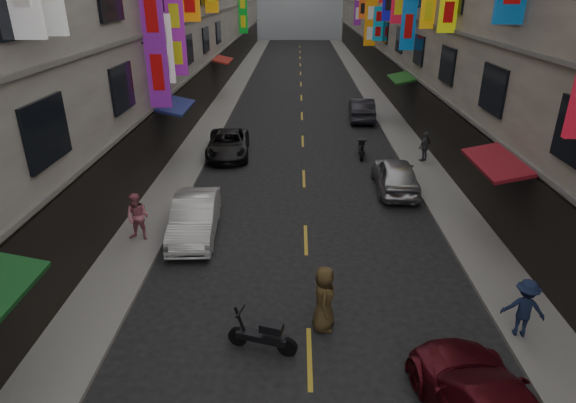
{
  "coord_description": "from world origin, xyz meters",
  "views": [
    {
      "loc": [
        -0.35,
        2.83,
        8.3
      ],
      "look_at": [
        -0.5,
        10.68,
        4.78
      ],
      "focal_mm": 30.0,
      "sensor_mm": 36.0,
      "label": 1
    }
  ],
  "objects_px": {
    "pedestrian_lfar": "(138,217)",
    "scooter_far_right": "(361,149)",
    "car_left_mid": "(195,217)",
    "pedestrian_crossing": "(324,299)",
    "car_right_mid": "(395,174)",
    "car_right_far": "(361,109)",
    "pedestrian_rnear": "(524,308)",
    "pedestrian_rfar": "(425,146)",
    "scooter_crossing": "(263,336)",
    "car_left_far": "(228,144)"
  },
  "relations": [
    {
      "from": "car_right_far",
      "to": "pedestrian_lfar",
      "type": "xyz_separation_m",
      "value": [
        -9.86,
        -17.26,
        0.25
      ]
    },
    {
      "from": "car_left_mid",
      "to": "pedestrian_rfar",
      "type": "xyz_separation_m",
      "value": [
        10.16,
        8.01,
        0.18
      ]
    },
    {
      "from": "pedestrian_lfar",
      "to": "car_left_far",
      "type": "bearing_deg",
      "value": 87.95
    },
    {
      "from": "car_left_far",
      "to": "car_right_mid",
      "type": "distance_m",
      "value": 9.24
    },
    {
      "from": "pedestrian_rnear",
      "to": "pedestrian_crossing",
      "type": "relative_size",
      "value": 0.87
    },
    {
      "from": "pedestrian_rnear",
      "to": "scooter_far_right",
      "type": "bearing_deg",
      "value": -65.05
    },
    {
      "from": "pedestrian_lfar",
      "to": "pedestrian_crossing",
      "type": "height_order",
      "value": "pedestrian_crossing"
    },
    {
      "from": "scooter_crossing",
      "to": "pedestrian_lfar",
      "type": "height_order",
      "value": "pedestrian_lfar"
    },
    {
      "from": "car_right_mid",
      "to": "car_right_far",
      "type": "xyz_separation_m",
      "value": [
        0.0,
        12.3,
        -0.0
      ]
    },
    {
      "from": "scooter_far_right",
      "to": "car_left_mid",
      "type": "relative_size",
      "value": 0.42
    },
    {
      "from": "car_right_far",
      "to": "pedestrian_lfar",
      "type": "distance_m",
      "value": 19.88
    },
    {
      "from": "scooter_crossing",
      "to": "car_left_mid",
      "type": "bearing_deg",
      "value": 41.38
    },
    {
      "from": "scooter_crossing",
      "to": "pedestrian_rfar",
      "type": "relative_size",
      "value": 1.15
    },
    {
      "from": "scooter_crossing",
      "to": "car_left_far",
      "type": "height_order",
      "value": "car_left_far"
    },
    {
      "from": "car_left_mid",
      "to": "pedestrian_crossing",
      "type": "xyz_separation_m",
      "value": [
        4.38,
        -5.14,
        0.21
      ]
    },
    {
      "from": "car_right_far",
      "to": "car_right_mid",
      "type": "bearing_deg",
      "value": 92.95
    },
    {
      "from": "scooter_far_right",
      "to": "pedestrian_rnear",
      "type": "relative_size",
      "value": 1.13
    },
    {
      "from": "car_left_far",
      "to": "car_right_mid",
      "type": "bearing_deg",
      "value": -34.43
    },
    {
      "from": "scooter_far_right",
      "to": "pedestrian_lfar",
      "type": "xyz_separation_m",
      "value": [
        -8.94,
        -9.55,
        0.54
      ]
    },
    {
      "from": "scooter_crossing",
      "to": "scooter_far_right",
      "type": "height_order",
      "value": "same"
    },
    {
      "from": "car_left_mid",
      "to": "car_right_mid",
      "type": "xyz_separation_m",
      "value": [
        8.0,
        4.41,
        0.02
      ]
    },
    {
      "from": "car_right_far",
      "to": "pedestrian_lfar",
      "type": "bearing_deg",
      "value": 63.22
    },
    {
      "from": "scooter_far_right",
      "to": "car_left_far",
      "type": "relative_size",
      "value": 0.39
    },
    {
      "from": "car_left_far",
      "to": "pedestrian_rnear",
      "type": "xyz_separation_m",
      "value": [
        9.4,
        -14.47,
        0.27
      ]
    },
    {
      "from": "car_left_far",
      "to": "pedestrian_rfar",
      "type": "bearing_deg",
      "value": -10.14
    },
    {
      "from": "scooter_far_right",
      "to": "pedestrian_crossing",
      "type": "relative_size",
      "value": 0.98
    },
    {
      "from": "car_right_mid",
      "to": "pedestrian_rnear",
      "type": "height_order",
      "value": "pedestrian_rnear"
    },
    {
      "from": "pedestrian_rnear",
      "to": "pedestrian_crossing",
      "type": "xyz_separation_m",
      "value": [
        -5.02,
        0.3,
        0.0
      ]
    },
    {
      "from": "car_right_far",
      "to": "pedestrian_rfar",
      "type": "distance_m",
      "value": 8.96
    },
    {
      "from": "car_left_mid",
      "to": "pedestrian_lfar",
      "type": "xyz_separation_m",
      "value": [
        -1.86,
        -0.55,
        0.27
      ]
    },
    {
      "from": "scooter_far_right",
      "to": "car_right_far",
      "type": "xyz_separation_m",
      "value": [
        0.91,
        7.71,
        0.29
      ]
    },
    {
      "from": "pedestrian_lfar",
      "to": "pedestrian_rnear",
      "type": "height_order",
      "value": "pedestrian_lfar"
    },
    {
      "from": "scooter_crossing",
      "to": "pedestrian_lfar",
      "type": "distance_m",
      "value": 7.25
    },
    {
      "from": "scooter_far_right",
      "to": "car_left_far",
      "type": "height_order",
      "value": "car_left_far"
    },
    {
      "from": "car_left_far",
      "to": "car_right_far",
      "type": "xyz_separation_m",
      "value": [
        8.0,
        7.67,
        0.09
      ]
    },
    {
      "from": "pedestrian_rfar",
      "to": "pedestrian_rnear",
      "type": "bearing_deg",
      "value": 47.26
    },
    {
      "from": "car_left_far",
      "to": "scooter_crossing",
      "type": "bearing_deg",
      "value": -83.63
    },
    {
      "from": "pedestrian_lfar",
      "to": "scooter_far_right",
      "type": "bearing_deg",
      "value": 55.79
    },
    {
      "from": "car_left_mid",
      "to": "pedestrian_lfar",
      "type": "distance_m",
      "value": 1.96
    },
    {
      "from": "pedestrian_crossing",
      "to": "scooter_far_right",
      "type": "bearing_deg",
      "value": -7.37
    },
    {
      "from": "scooter_far_right",
      "to": "pedestrian_crossing",
      "type": "distance_m",
      "value": 14.4
    },
    {
      "from": "pedestrian_rfar",
      "to": "scooter_crossing",
      "type": "bearing_deg",
      "value": 23.03
    },
    {
      "from": "pedestrian_rfar",
      "to": "pedestrian_crossing",
      "type": "xyz_separation_m",
      "value": [
        -5.77,
        -13.15,
        0.03
      ]
    },
    {
      "from": "pedestrian_lfar",
      "to": "pedestrian_crossing",
      "type": "distance_m",
      "value": 7.74
    },
    {
      "from": "pedestrian_rnear",
      "to": "pedestrian_rfar",
      "type": "relative_size",
      "value": 1.04
    },
    {
      "from": "scooter_far_right",
      "to": "car_left_far",
      "type": "bearing_deg",
      "value": 4.56
    },
    {
      "from": "scooter_far_right",
      "to": "pedestrian_crossing",
      "type": "xyz_separation_m",
      "value": [
        -2.7,
        -14.13,
        0.48
      ]
    },
    {
      "from": "car_left_mid",
      "to": "pedestrian_rnear",
      "type": "height_order",
      "value": "pedestrian_rnear"
    },
    {
      "from": "car_right_mid",
      "to": "pedestrian_lfar",
      "type": "bearing_deg",
      "value": 28.48
    },
    {
      "from": "scooter_crossing",
      "to": "pedestrian_lfar",
      "type": "bearing_deg",
      "value": 56.73
    }
  ]
}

